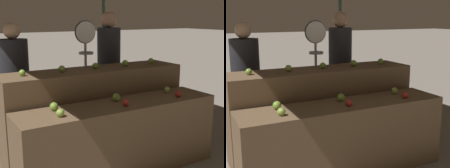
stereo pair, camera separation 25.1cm
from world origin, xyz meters
TOP-DOWN VIEW (x-y plane):
  - display_counter_front at (0.00, 0.00)m, footprint 2.29×0.55m
  - display_counter_back at (0.00, 0.60)m, footprint 2.29×0.55m
  - apple_front_0 at (-0.73, -0.10)m, footprint 0.08×0.08m
  - apple_front_1 at (-0.01, -0.11)m, footprint 0.07×0.07m
  - apple_front_2 at (0.71, -0.12)m, footprint 0.07×0.07m
  - apple_front_3 at (-0.71, 0.12)m, footprint 0.09×0.09m
  - apple_front_4 at (0.01, 0.11)m, footprint 0.09×0.09m
  - apple_front_5 at (0.73, 0.10)m, footprint 0.08×0.08m
  - apple_back_0 at (-0.88, 0.60)m, footprint 0.07×0.07m
  - apple_back_1 at (-0.43, 0.59)m, footprint 0.08×0.08m
  - apple_back_2 at (0.01, 0.60)m, footprint 0.08×0.08m
  - apple_back_3 at (0.44, 0.60)m, footprint 0.08×0.08m
  - apple_back_4 at (0.86, 0.59)m, footprint 0.08×0.08m
  - produce_scale at (0.15, 1.14)m, footprint 0.31×0.20m
  - person_vendor_at_scale at (0.60, 1.28)m, footprint 0.39×0.39m
  - person_customer_left at (-0.77, 1.41)m, footprint 0.51×0.51m

SIDE VIEW (x-z plane):
  - display_counter_front at x=0.00m, z-range 0.00..0.81m
  - display_counter_back at x=0.00m, z-range 0.00..1.10m
  - apple_front_1 at x=-0.01m, z-range 0.81..0.88m
  - apple_front_2 at x=0.71m, z-range 0.81..0.88m
  - apple_front_0 at x=-0.73m, z-range 0.81..0.88m
  - apple_front_5 at x=0.73m, z-range 0.81..0.89m
  - apple_front_3 at x=-0.71m, z-range 0.81..0.89m
  - apple_front_4 at x=0.01m, z-range 0.81..0.89m
  - person_customer_left at x=-0.77m, z-range 0.12..1.77m
  - person_vendor_at_scale at x=0.60m, z-range 0.15..1.95m
  - apple_back_0 at x=-0.88m, z-range 1.10..1.17m
  - apple_back_4 at x=0.86m, z-range 1.10..1.17m
  - apple_back_2 at x=0.01m, z-range 1.10..1.17m
  - apple_back_1 at x=-0.43m, z-range 1.10..1.17m
  - apple_back_3 at x=0.44m, z-range 1.10..1.18m
  - produce_scale at x=0.15m, z-range 0.40..2.07m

